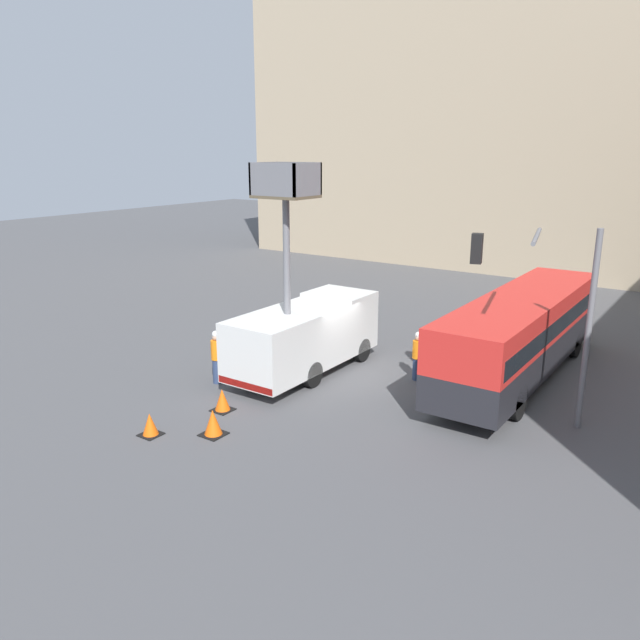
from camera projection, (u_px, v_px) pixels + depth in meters
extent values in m
plane|color=#4C4C4F|center=(342.00, 374.00, 23.12)|extent=(120.00, 120.00, 0.00)
cube|color=tan|center=(560.00, 103.00, 41.12)|extent=(44.00, 10.00, 21.94)
cube|color=silver|center=(339.00, 320.00, 24.71)|extent=(2.38, 2.01, 2.22)
cube|color=silver|center=(288.00, 342.00, 22.07)|extent=(2.38, 4.69, 2.08)
cube|color=red|center=(246.00, 385.00, 20.49)|extent=(2.33, 0.10, 0.24)
cylinder|color=black|center=(318.00, 341.00, 25.56)|extent=(0.30, 0.92, 0.92)
cylinder|color=black|center=(361.00, 350.00, 24.42)|extent=(0.30, 0.92, 0.92)
cylinder|color=black|center=(266.00, 363.00, 22.90)|extent=(0.30, 0.92, 0.92)
cylinder|color=black|center=(312.00, 374.00, 21.76)|extent=(0.30, 0.92, 0.92)
cylinder|color=slate|center=(287.00, 257.00, 21.26)|extent=(0.24, 0.24, 3.99)
cube|color=brown|center=(286.00, 196.00, 20.72)|extent=(1.88, 1.52, 0.10)
cube|color=slate|center=(264.00, 178.00, 21.06)|extent=(0.08, 1.52, 1.05)
cube|color=slate|center=(308.00, 179.00, 20.07)|extent=(0.08, 1.52, 1.05)
cube|color=slate|center=(299.00, 178.00, 21.14)|extent=(1.88, 0.08, 1.05)
cube|color=slate|center=(272.00, 180.00, 20.00)|extent=(1.88, 0.08, 1.05)
cube|color=#232328|center=(520.00, 350.00, 22.48)|extent=(2.50, 11.76, 1.15)
cube|color=red|center=(523.00, 315.00, 22.14)|extent=(2.50, 11.76, 1.41)
cube|color=black|center=(523.00, 321.00, 22.20)|extent=(2.52, 11.29, 0.62)
cylinder|color=black|center=(520.00, 334.00, 26.10)|extent=(0.30, 1.16, 1.16)
cylinder|color=black|center=(575.00, 343.00, 24.90)|extent=(0.30, 1.16, 1.16)
cylinder|color=black|center=(450.00, 386.00, 20.32)|extent=(0.30, 1.16, 1.16)
cylinder|color=black|center=(517.00, 401.00, 19.12)|extent=(0.30, 1.16, 1.16)
cylinder|color=slate|center=(588.00, 332.00, 17.96)|extent=(0.18, 0.18, 5.95)
cylinder|color=slate|center=(537.00, 236.00, 17.83)|extent=(0.87, 3.25, 0.13)
cube|color=black|center=(477.00, 249.00, 18.54)|extent=(0.38, 0.38, 0.90)
sphere|color=red|center=(477.00, 240.00, 18.47)|extent=(0.20, 0.20, 0.20)
cylinder|color=navy|center=(217.00, 371.00, 22.14)|extent=(0.32, 0.32, 0.88)
cylinder|color=orange|center=(216.00, 350.00, 21.93)|extent=(0.38, 0.38, 0.70)
sphere|color=tan|center=(216.00, 337.00, 21.80)|extent=(0.24, 0.24, 0.24)
sphere|color=white|center=(216.00, 334.00, 21.77)|extent=(0.25, 0.25, 0.25)
cylinder|color=navy|center=(417.00, 369.00, 22.45)|extent=(0.32, 0.32, 0.82)
cylinder|color=orange|center=(418.00, 349.00, 22.25)|extent=(0.38, 0.38, 0.65)
sphere|color=tan|center=(418.00, 338.00, 22.13)|extent=(0.22, 0.22, 0.22)
sphere|color=white|center=(418.00, 335.00, 22.11)|extent=(0.23, 0.23, 0.23)
cube|color=black|center=(214.00, 434.00, 18.20)|extent=(0.68, 0.68, 0.03)
cone|color=#F25B0F|center=(213.00, 422.00, 18.10)|extent=(0.55, 0.55, 0.78)
cube|color=black|center=(223.00, 410.00, 19.89)|extent=(0.63, 0.63, 0.03)
cone|color=#F25B0F|center=(222.00, 400.00, 19.80)|extent=(0.51, 0.51, 0.72)
cube|color=black|center=(151.00, 434.00, 18.18)|extent=(0.60, 0.60, 0.03)
cone|color=#F25B0F|center=(150.00, 424.00, 18.10)|extent=(0.48, 0.48, 0.68)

